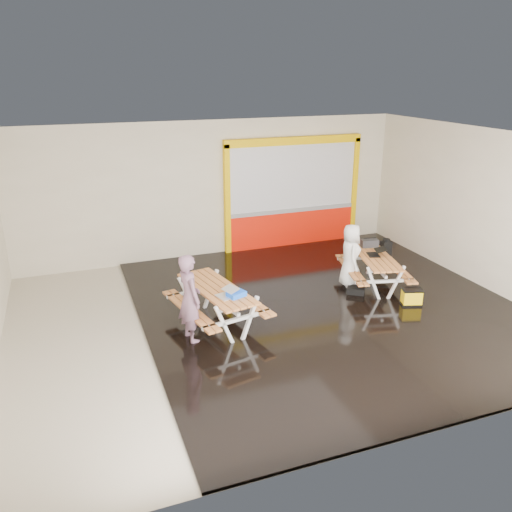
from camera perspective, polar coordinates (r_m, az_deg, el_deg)
name	(u,v)px	position (r m, az deg, el deg)	size (l,w,h in m)	color
room	(273,234)	(9.81, 1.84, 2.44)	(10.02, 8.02, 3.52)	beige
deck	(328,307)	(10.95, 7.84, -5.53)	(7.50, 7.98, 0.05)	black
kiosk	(293,195)	(14.22, 4.06, 6.65)	(3.88, 0.16, 3.00)	red
picnic_table_left	(217,297)	(9.89, -4.32, -4.47)	(1.75, 2.26, 0.81)	orange
picnic_table_right	(374,263)	(11.92, 12.84, -0.77)	(1.72, 2.16, 0.76)	orange
person_left	(190,298)	(9.32, -7.28, -4.61)	(0.60, 0.39, 1.64)	#78556A
person_right	(350,255)	(11.67, 10.30, 0.08)	(0.69, 0.45, 1.41)	white
laptop_left	(227,294)	(9.41, -3.24, -4.15)	(0.43, 0.41, 0.15)	silver
laptop_right	(376,253)	(11.88, 12.99, 0.34)	(0.47, 0.44, 0.16)	black
blue_pouch	(236,294)	(9.40, -2.18, -4.19)	(0.32, 0.22, 0.09)	blue
toolbox	(369,243)	(12.39, 12.31, 1.39)	(0.42, 0.26, 0.23)	black
backpack	(386,248)	(12.65, 14.01, 0.90)	(0.27, 0.18, 0.43)	black
dark_case	(356,290)	(11.60, 10.89, -3.68)	(0.37, 0.28, 0.14)	black
fluke_bag	(412,297)	(11.28, 16.67, -4.34)	(0.47, 0.38, 0.35)	black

